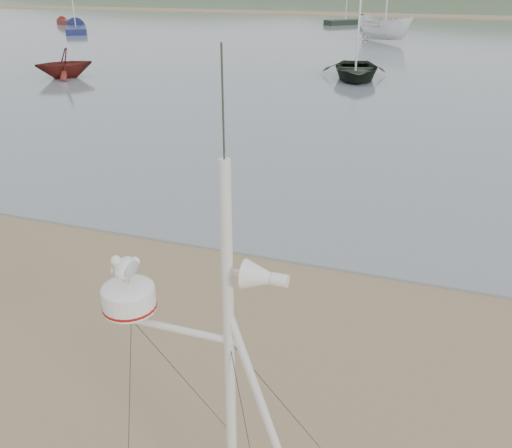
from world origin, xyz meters
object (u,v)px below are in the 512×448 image
(sailboat_blue_near, at_px, (76,28))
(boat_white, at_px, (387,6))
(boat_red, at_px, (62,50))
(dinghy_red_far, at_px, (65,22))
(sailboat_dark_mid, at_px, (357,21))
(boat_dark, at_px, (358,31))
(mast_rig, at_px, (224,436))

(sailboat_blue_near, bearing_deg, boat_white, 0.70)
(boat_red, distance_m, sailboat_blue_near, 26.06)
(boat_white, relative_size, dinghy_red_far, 1.14)
(boat_red, xyz_separation_m, sailboat_dark_mid, (8.78, 37.08, -1.14))
(boat_white, bearing_deg, boat_red, -176.41)
(boat_dark, bearing_deg, dinghy_red_far, 135.11)
(boat_red, xyz_separation_m, sailboat_blue_near, (-14.85, 21.39, -1.15))
(boat_white, bearing_deg, boat_dark, -142.25)
(boat_white, height_order, dinghy_red_far, boat_white)
(dinghy_red_far, bearing_deg, sailboat_dark_mid, 20.50)
(boat_red, height_order, sailboat_dark_mid, sailboat_dark_mid)
(boat_dark, relative_size, boat_white, 0.88)
(boat_red, bearing_deg, dinghy_red_far, 170.99)
(sailboat_blue_near, bearing_deg, boat_dark, -30.10)
(mast_rig, height_order, boat_dark, boat_dark)
(boat_red, bearing_deg, sailboat_blue_near, 168.82)
(boat_white, height_order, sailboat_blue_near, sailboat_blue_near)
(boat_dark, bearing_deg, sailboat_blue_near, 137.69)
(boat_red, relative_size, sailboat_blue_near, 0.39)
(sailboat_dark_mid, bearing_deg, mast_rig, -81.68)
(boat_white, bearing_deg, mast_rig, -139.59)
(boat_dark, relative_size, boat_red, 1.64)
(dinghy_red_far, bearing_deg, boat_red, -53.06)
(dinghy_red_far, relative_size, sailboat_dark_mid, 0.78)
(dinghy_red_far, bearing_deg, boat_white, -7.94)
(boat_red, height_order, sailboat_blue_near, sailboat_blue_near)
(mast_rig, bearing_deg, boat_white, 95.01)
(boat_dark, height_order, boat_white, boat_white)
(mast_rig, height_order, boat_white, boat_white)
(mast_rig, relative_size, dinghy_red_far, 0.99)
(mast_rig, relative_size, boat_dark, 0.99)
(boat_white, distance_m, sailboat_blue_near, 28.44)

